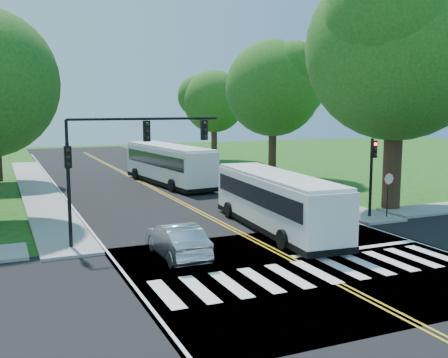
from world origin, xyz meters
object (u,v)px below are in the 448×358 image
bus_lead (276,201)px  dark_sedan (233,181)px  signal_nw (122,150)px  signal_ne (372,167)px  suv (276,193)px  bus_follow (168,164)px  hatchback (177,240)px

bus_lead → dark_sedan: 13.24m
signal_nw → signal_ne: (14.06, 0.01, -1.41)m
signal_ne → suv: signal_ne is taller
signal_ne → bus_follow: (-6.49, 17.16, -1.27)m
signal_nw → dark_sedan: (11.20, 12.44, -3.67)m
signal_ne → bus_follow: signal_ne is taller
signal_nw → hatchback: signal_nw is taller
bus_follow → signal_ne: bearing=104.5°
signal_nw → signal_ne: size_ratio=1.62×
bus_follow → dark_sedan: bus_follow is taller
signal_ne → suv: size_ratio=0.89×
bus_follow → hatchback: bus_follow is taller
hatchback → suv: (9.76, 9.03, -0.04)m
bus_lead → bus_follow: 17.50m
bus_lead → suv: size_ratio=2.30×
bus_lead → hatchback: size_ratio=2.58×
signal_ne → suv: bearing=114.0°
dark_sedan → bus_lead: bearing=64.1°
bus_follow → suv: 11.74m
hatchback → dark_sedan: bearing=-122.7°
bus_lead → signal_nw: bearing=1.8°
signal_ne → bus_follow: bearing=110.7°
signal_nw → suv: bearing=28.3°
signal_ne → hatchback: size_ratio=0.99×
signal_ne → bus_lead: (-6.29, -0.33, -1.41)m
hatchback → suv: bearing=-137.9°
signal_nw → dark_sedan: signal_nw is taller
hatchback → bus_lead: bearing=-157.8°
signal_ne → suv: (-2.71, 6.09, -2.26)m
hatchback → dark_sedan: 18.13m
signal_nw → signal_ne: signal_nw is taller
suv → dark_sedan: dark_sedan is taller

